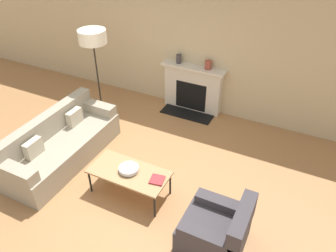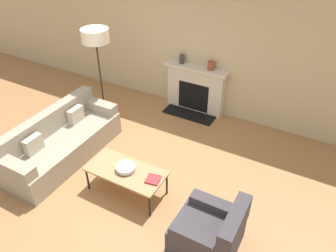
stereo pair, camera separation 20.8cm
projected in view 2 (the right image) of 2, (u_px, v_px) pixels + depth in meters
ground_plane at (117, 176)px, 5.53m from camera, size 18.00×18.00×0.00m
wall_back at (190, 42)px, 6.65m from camera, size 18.00×0.06×2.90m
fireplace at (195, 89)px, 7.00m from camera, size 1.37×0.59×1.02m
couch at (62, 142)px, 5.78m from camera, size 0.83×2.23×0.84m
armchair_near at (210, 232)px, 4.25m from camera, size 0.84×0.78×0.80m
coffee_table at (126, 172)px, 5.01m from camera, size 1.23×0.59×0.45m
bowl at (126, 168)px, 4.98m from camera, size 0.30×0.30×0.08m
book at (153, 179)px, 4.82m from camera, size 0.24×0.24×0.02m
floor_lamp at (96, 41)px, 6.05m from camera, size 0.52×0.52×1.92m
mantel_vase_left at (182, 59)px, 6.80m from camera, size 0.11×0.11×0.19m
mantel_vase_center_left at (211, 66)px, 6.54m from camera, size 0.14×0.14×0.18m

